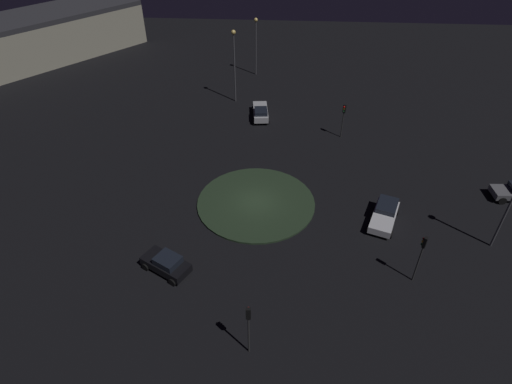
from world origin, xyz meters
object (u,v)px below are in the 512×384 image
Objects in this scene: car_white at (385,214)px; car_silver at (261,112)px; traffic_light_northeast at (422,251)px; streetlamp_west_near at (234,55)px; streetlamp_west at (256,38)px; store_building at (40,37)px; car_black at (166,263)px; traffic_light_northwest at (344,115)px; traffic_light_east at (248,322)px.

car_silver is (-18.31, -11.93, 0.06)m from car_white.
streetlamp_west_near is (-29.38, -16.55, 2.98)m from traffic_light_northeast.
streetlamp_west is 34.37m from store_building.
car_silver is (-25.29, 5.68, 0.01)m from car_black.
streetlamp_west_near is at bearing -12.68° from streetlamp_west.
traffic_light_northwest is 0.44× the size of streetlamp_west_near.
streetlamp_west_near reaches higher than car_white.
car_silver is 1.06× the size of traffic_light_east.
car_white is (-6.98, 17.61, -0.04)m from car_black.
traffic_light_northeast is 0.14× the size of store_building.
car_black is 25.91m from car_silver.
streetlamp_west_near reaches higher than traffic_light_northeast.
traffic_light_northeast reaches higher than traffic_light_northwest.
traffic_light_east reaches higher than car_black.
car_black reaches higher than car_silver.
car_black is 39.36m from streetlamp_west.
store_building is (-21.64, -45.05, 0.57)m from traffic_light_northwest.
car_white is at bearing 34.27° from streetlamp_west_near.
car_silver is 31.78m from traffic_light_east.
streetlamp_west is at bearing 1.17° from traffic_light_east.
traffic_light_northeast is 41.22m from streetlamp_west.
car_silver is 0.51× the size of streetlamp_west_near.
traffic_light_east is (13.36, -10.76, 2.39)m from car_white.
traffic_light_northeast is (-6.74, 11.81, -0.01)m from traffic_light_east.
streetlamp_west is (-38.53, -14.50, 2.21)m from traffic_light_northeast.
car_black is at bearing -6.10° from streetlamp_west.
streetlamp_west_near is at bearing -26.80° from traffic_light_northeast.
car_white is 7.12m from traffic_light_northeast.
traffic_light_northwest is (3.98, 9.45, 2.07)m from car_silver.
streetlamp_west reaches higher than car_black.
store_building is (-42.59, -48.58, 0.30)m from traffic_light_northeast.
traffic_light_northeast is (20.95, 3.52, 0.27)m from traffic_light_northwest.
car_silver reaches higher than car_white.
store_building reaches higher than traffic_light_northwest.
streetlamp_west_near is (-4.45, -3.58, 5.32)m from car_silver.
streetlamp_west_near is 0.29× the size of store_building.
car_white is at bearing 22.86° from streetlamp_west.
traffic_light_northeast is at bearing -62.51° from traffic_light_east.
car_black is 1.04× the size of traffic_light_northwest.
car_silver is 1.07× the size of traffic_light_northeast.
car_white is at bearing -41.07° from traffic_light_east.
traffic_light_east is 0.55× the size of streetlamp_west.
traffic_light_northwest is 0.91× the size of traffic_light_northeast.
store_building is at bearing 34.48° from traffic_light_east.
car_black is 0.86× the size of car_white.
streetlamp_west is at bearing -112.99° from traffic_light_northwest.
car_black is 18.80m from traffic_light_northeast.
streetlamp_west is (-13.59, -1.52, 4.54)m from car_silver.
store_building is at bearing 57.48° from car_silver.
streetlamp_west is at bearing -136.98° from car_white.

